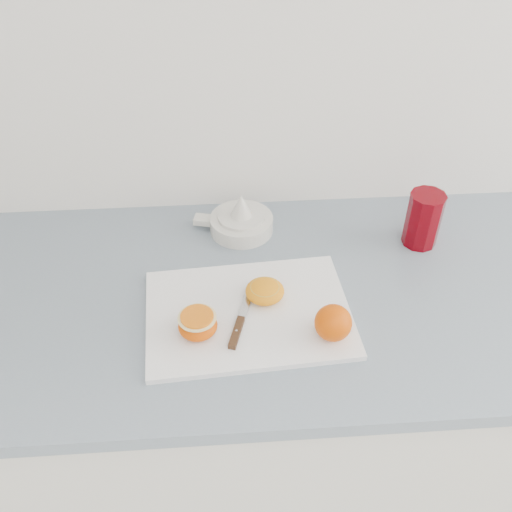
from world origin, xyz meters
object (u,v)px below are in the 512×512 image
object	(u,v)px
cutting_board	(248,313)
citrus_juicer	(241,221)
half_orange	(198,324)
counter	(314,415)
red_tumbler	(423,221)

from	to	relation	value
cutting_board	citrus_juicer	xyz separation A→B (m)	(-0.00, 0.26, 0.02)
cutting_board	half_orange	bearing A→B (deg)	-153.04
cutting_board	counter	bearing A→B (deg)	23.03
cutting_board	red_tumbler	world-z (taller)	red_tumbler
half_orange	citrus_juicer	bearing A→B (deg)	73.54
cutting_board	red_tumbler	xyz separation A→B (m)	(0.38, 0.20, 0.05)
citrus_juicer	red_tumbler	world-z (taller)	red_tumbler
half_orange	citrus_juicer	distance (m)	0.33
counter	red_tumbler	world-z (taller)	red_tumbler
cutting_board	red_tumbler	bearing A→B (deg)	26.96
cutting_board	half_orange	world-z (taller)	half_orange
citrus_juicer	red_tumbler	size ratio (longest dim) A/B	1.44
citrus_juicer	counter	bearing A→B (deg)	-49.46
half_orange	red_tumbler	distance (m)	0.54
cutting_board	red_tumbler	distance (m)	0.43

